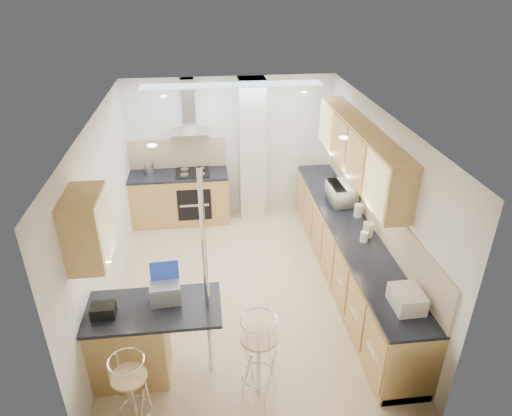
{
  "coord_description": "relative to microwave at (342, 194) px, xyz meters",
  "views": [
    {
      "loc": [
        -0.47,
        -5.27,
        4.09
      ],
      "look_at": [
        0.18,
        0.2,
        1.17
      ],
      "focal_mm": 32.0,
      "sensor_mm": 36.0,
      "label": 1
    }
  ],
  "objects": [
    {
      "name": "ground",
      "position": [
        -1.55,
        -0.7,
        -1.07
      ],
      "size": [
        4.8,
        4.8,
        0.0
      ],
      "primitive_type": "plane",
      "color": "#D2BA8C",
      "rests_on": "ground"
    },
    {
      "name": "room_shell",
      "position": [
        -1.22,
        -0.33,
        0.47
      ],
      "size": [
        3.64,
        4.84,
        2.51
      ],
      "color": "silver",
      "rests_on": "ground"
    },
    {
      "name": "right_counter",
      "position": [
        -0.05,
        -0.7,
        -0.61
      ],
      "size": [
        0.63,
        4.4,
        0.92
      ],
      "color": "#AC8545",
      "rests_on": "ground"
    },
    {
      "name": "back_counter",
      "position": [
        -2.5,
        1.4,
        -0.61
      ],
      "size": [
        1.7,
        0.63,
        0.92
      ],
      "color": "#AC8545",
      "rests_on": "ground"
    },
    {
      "name": "peninsula",
      "position": [
        -2.67,
        -2.15,
        -0.59
      ],
      "size": [
        1.47,
        0.72,
        0.94
      ],
      "color": "#AC8545",
      "rests_on": "ground"
    },
    {
      "name": "microwave",
      "position": [
        0.0,
        0.0,
        0.0
      ],
      "size": [
        0.38,
        0.55,
        0.3
      ],
      "primitive_type": "imported",
      "rotation": [
        0.0,
        0.0,
        1.6
      ],
      "color": "white",
      "rests_on": "right_counter"
    },
    {
      "name": "laptop",
      "position": [
        -2.51,
        -2.05,
        -0.02
      ],
      "size": [
        0.33,
        0.26,
        0.22
      ],
      "primitive_type": "cube",
      "rotation": [
        0.0,
        0.0,
        0.06
      ],
      "color": "#9FA3A6",
      "rests_on": "peninsula"
    },
    {
      "name": "bag",
      "position": [
        -3.13,
        -2.22,
        -0.06
      ],
      "size": [
        0.24,
        0.18,
        0.13
      ],
      "primitive_type": "cube",
      "rotation": [
        0.0,
        0.0,
        0.01
      ],
      "color": "black",
      "rests_on": "peninsula"
    },
    {
      "name": "bar_stool_near",
      "position": [
        -2.85,
        -2.8,
        -0.62
      ],
      "size": [
        0.44,
        0.44,
        0.9
      ],
      "primitive_type": null,
      "rotation": [
        0.0,
        0.0,
        -0.25
      ],
      "color": "tan",
      "rests_on": "ground"
    },
    {
      "name": "bar_stool_end",
      "position": [
        -1.58,
        -2.53,
        -0.57
      ],
      "size": [
        0.47,
        0.47,
        1.0
      ],
      "primitive_type": null,
      "rotation": [
        0.0,
        0.0,
        1.4
      ],
      "color": "tan",
      "rests_on": "ground"
    },
    {
      "name": "jar_a",
      "position": [
        0.12,
        -0.45,
        -0.06
      ],
      "size": [
        0.12,
        0.12,
        0.18
      ],
      "primitive_type": "cylinder",
      "rotation": [
        0.0,
        0.0,
        -0.0
      ],
      "color": "beige",
      "rests_on": "right_counter"
    },
    {
      "name": "jar_b",
      "position": [
        -0.06,
        0.16,
        -0.08
      ],
      "size": [
        0.14,
        0.14,
        0.15
      ],
      "primitive_type": "cylinder",
      "rotation": [
        0.0,
        0.0,
        -0.32
      ],
      "color": "beige",
      "rests_on": "right_counter"
    },
    {
      "name": "jar_c",
      "position": [
        0.07,
        -0.99,
        -0.05
      ],
      "size": [
        0.17,
        0.17,
        0.19
      ],
      "primitive_type": "cylinder",
      "rotation": [
        0.0,
        0.0,
        -0.24
      ],
      "color": "#B3B18F",
      "rests_on": "right_counter"
    },
    {
      "name": "jar_d",
      "position": [
        -0.02,
        -1.12,
        -0.08
      ],
      "size": [
        0.13,
        0.13,
        0.13
      ],
      "primitive_type": "cylinder",
      "rotation": [
        0.0,
        0.0,
        0.3
      ],
      "color": "white",
      "rests_on": "right_counter"
    },
    {
      "name": "bread_bin",
      "position": [
        -0.0,
        -2.43,
        -0.05
      ],
      "size": [
        0.31,
        0.38,
        0.2
      ],
      "primitive_type": "cube",
      "rotation": [
        0.0,
        0.0,
        0.02
      ],
      "color": "beige",
      "rests_on": "right_counter"
    },
    {
      "name": "kettle",
      "position": [
        -2.98,
        1.46,
        -0.05
      ],
      "size": [
        0.16,
        0.16,
        0.21
      ],
      "primitive_type": "cylinder",
      "color": "#B3B6B8",
      "rests_on": "back_counter"
    }
  ]
}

